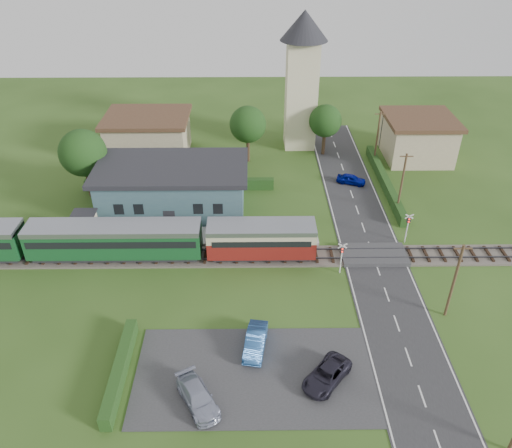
{
  "coord_description": "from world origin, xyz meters",
  "views": [
    {
      "loc": [
        -1.62,
        -36.06,
        28.51
      ],
      "look_at": [
        -1.18,
        4.0,
        2.5
      ],
      "focal_mm": 35.0,
      "sensor_mm": 36.0,
      "label": 1
    }
  ],
  "objects_px": {
    "house_east": "(418,137)",
    "pedestrian_far": "(123,232)",
    "church_tower": "(302,71)",
    "car_park_blue": "(255,341)",
    "crossing_signal_near": "(342,254)",
    "pedestrian_near": "(246,229)",
    "house_west": "(149,135)",
    "crossing_signal_far": "(408,224)",
    "car_park_silver": "(198,397)",
    "train": "(80,240)",
    "equipment_hut": "(85,225)",
    "car_park_dark": "(327,375)",
    "station_building": "(173,187)",
    "car_on_road": "(351,179)"
  },
  "relations": [
    {
      "from": "house_east",
      "to": "crossing_signal_far",
      "type": "distance_m",
      "value": 20.64
    },
    {
      "from": "station_building",
      "to": "pedestrian_near",
      "type": "xyz_separation_m",
      "value": [
        7.79,
        -5.97,
        -1.48
      ]
    },
    {
      "from": "car_park_dark",
      "to": "house_west",
      "type": "bearing_deg",
      "value": 155.49
    },
    {
      "from": "train",
      "to": "car_park_dark",
      "type": "relative_size",
      "value": 10.12
    },
    {
      "from": "equipment_hut",
      "to": "car_park_blue",
      "type": "xyz_separation_m",
      "value": [
        16.63,
        -14.7,
        -0.99
      ]
    },
    {
      "from": "crossing_signal_near",
      "to": "car_park_dark",
      "type": "xyz_separation_m",
      "value": [
        -2.82,
        -12.23,
        -1.47
      ]
    },
    {
      "from": "train",
      "to": "station_building",
      "type": "bearing_deg",
      "value": 50.2
    },
    {
      "from": "station_building",
      "to": "car_park_blue",
      "type": "bearing_deg",
      "value": -67.16
    },
    {
      "from": "house_west",
      "to": "pedestrian_near",
      "type": "xyz_separation_m",
      "value": [
        12.79,
        -19.97,
        -1.58
      ]
    },
    {
      "from": "house_east",
      "to": "car_on_road",
      "type": "height_order",
      "value": "house_east"
    },
    {
      "from": "house_east",
      "to": "church_tower",
      "type": "bearing_deg",
      "value": 165.07
    },
    {
      "from": "house_east",
      "to": "car_park_blue",
      "type": "bearing_deg",
      "value": -122.53
    },
    {
      "from": "car_park_silver",
      "to": "pedestrian_far",
      "type": "relative_size",
      "value": 2.42
    },
    {
      "from": "crossing_signal_far",
      "to": "church_tower",
      "type": "bearing_deg",
      "value": 110.02
    },
    {
      "from": "station_building",
      "to": "house_east",
      "type": "bearing_deg",
      "value": 23.44
    },
    {
      "from": "crossing_signal_near",
      "to": "pedestrian_far",
      "type": "height_order",
      "value": "crossing_signal_near"
    },
    {
      "from": "crossing_signal_near",
      "to": "car_park_blue",
      "type": "bearing_deg",
      "value": -130.51
    },
    {
      "from": "house_west",
      "to": "house_east",
      "type": "xyz_separation_m",
      "value": [
        35.0,
        -1.0,
        0.0
      ]
    },
    {
      "from": "equipment_hut",
      "to": "house_west",
      "type": "xyz_separation_m",
      "value": [
        3.0,
        19.8,
        1.04
      ]
    },
    {
      "from": "equipment_hut",
      "to": "house_west",
      "type": "bearing_deg",
      "value": 81.38
    },
    {
      "from": "station_building",
      "to": "house_east",
      "type": "height_order",
      "value": "house_east"
    },
    {
      "from": "pedestrian_near",
      "to": "car_park_dark",
      "type": "bearing_deg",
      "value": 114.62
    },
    {
      "from": "church_tower",
      "to": "car_park_blue",
      "type": "bearing_deg",
      "value": -99.64
    },
    {
      "from": "church_tower",
      "to": "crossing_signal_far",
      "type": "relative_size",
      "value": 5.37
    },
    {
      "from": "house_west",
      "to": "car_on_road",
      "type": "height_order",
      "value": "house_west"
    },
    {
      "from": "house_west",
      "to": "car_park_dark",
      "type": "xyz_separation_m",
      "value": [
        18.58,
        -37.64,
        -2.12
      ]
    },
    {
      "from": "car_on_road",
      "to": "pedestrian_far",
      "type": "bearing_deg",
      "value": 136.46
    },
    {
      "from": "house_west",
      "to": "pedestrian_far",
      "type": "bearing_deg",
      "value": -87.77
    },
    {
      "from": "train",
      "to": "pedestrian_far",
      "type": "height_order",
      "value": "train"
    },
    {
      "from": "car_on_road",
      "to": "car_park_blue",
      "type": "distance_m",
      "value": 28.59
    },
    {
      "from": "car_park_dark",
      "to": "pedestrian_far",
      "type": "distance_m",
      "value": 24.72
    },
    {
      "from": "equipment_hut",
      "to": "train",
      "type": "height_order",
      "value": "train"
    },
    {
      "from": "church_tower",
      "to": "pedestrian_near",
      "type": "relative_size",
      "value": 11.57
    },
    {
      "from": "equipment_hut",
      "to": "car_park_silver",
      "type": "xyz_separation_m",
      "value": [
        12.73,
        -19.63,
        -1.03
      ]
    },
    {
      "from": "station_building",
      "to": "house_west",
      "type": "bearing_deg",
      "value": 109.65
    },
    {
      "from": "crossing_signal_near",
      "to": "pedestrian_near",
      "type": "xyz_separation_m",
      "value": [
        -8.61,
        5.44,
        -0.93
      ]
    },
    {
      "from": "equipment_hut",
      "to": "car_park_dark",
      "type": "relative_size",
      "value": 0.6
    },
    {
      "from": "car_park_dark",
      "to": "station_building",
      "type": "bearing_deg",
      "value": 159.11
    },
    {
      "from": "station_building",
      "to": "train",
      "type": "xyz_separation_m",
      "value": [
        -7.49,
        -8.99,
        -0.52
      ]
    },
    {
      "from": "pedestrian_near",
      "to": "equipment_hut",
      "type": "bearing_deg",
      "value": 5.84
    },
    {
      "from": "house_east",
      "to": "pedestrian_far",
      "type": "xyz_separation_m",
      "value": [
        -34.2,
        -19.48,
        -1.45
      ]
    },
    {
      "from": "crossing_signal_near",
      "to": "car_park_silver",
      "type": "xyz_separation_m",
      "value": [
        -11.67,
        -14.03,
        -1.43
      ]
    },
    {
      "from": "church_tower",
      "to": "car_park_silver",
      "type": "relative_size",
      "value": 4.04
    },
    {
      "from": "car_park_blue",
      "to": "car_park_silver",
      "type": "xyz_separation_m",
      "value": [
        -3.91,
        -4.93,
        -0.04
      ]
    },
    {
      "from": "crossing_signal_near",
      "to": "car_park_blue",
      "type": "relative_size",
      "value": 0.8
    },
    {
      "from": "train",
      "to": "church_tower",
      "type": "relative_size",
      "value": 2.45
    },
    {
      "from": "crossing_signal_near",
      "to": "house_west",
      "type": "bearing_deg",
      "value": 130.11
    },
    {
      "from": "car_park_silver",
      "to": "church_tower",
      "type": "bearing_deg",
      "value": 47.32
    },
    {
      "from": "train",
      "to": "church_tower",
      "type": "xyz_separation_m",
      "value": [
        22.49,
        26.0,
        8.05
      ]
    },
    {
      "from": "house_east",
      "to": "house_west",
      "type": "bearing_deg",
      "value": 178.36
    }
  ]
}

